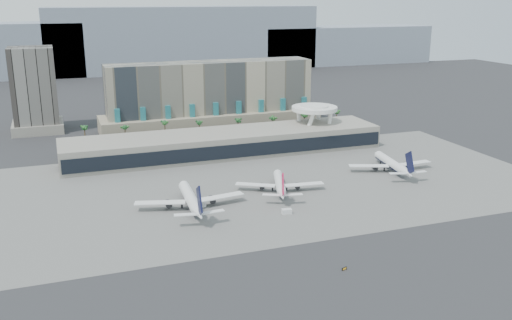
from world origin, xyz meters
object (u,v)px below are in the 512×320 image
object	(u,v)px
service_vehicle_a	(199,204)
service_vehicle_b	(287,211)
taxiway_sign	(344,269)
airliner_centre	(280,184)
airliner_left	(191,199)
airliner_right	(392,164)

from	to	relation	value
service_vehicle_a	service_vehicle_b	world-z (taller)	service_vehicle_a
taxiway_sign	service_vehicle_a	bearing A→B (deg)	93.65
service_vehicle_b	taxiway_sign	bearing A→B (deg)	-85.87
airliner_centre	airliner_left	bearing A→B (deg)	-152.36
taxiway_sign	airliner_left	bearing A→B (deg)	96.04
service_vehicle_a	taxiway_sign	size ratio (longest dim) A/B	2.50
airliner_right	taxiway_sign	size ratio (longest dim) A/B	21.99
airliner_centre	service_vehicle_b	distance (m)	26.63
airliner_left	airliner_right	world-z (taller)	airliner_left
airliner_centre	airliner_right	xyz separation A→B (m)	(62.07, 9.23, 0.30)
airliner_left	taxiway_sign	distance (m)	75.59
airliner_left	airliner_centre	size ratio (longest dim) A/B	1.19
service_vehicle_a	service_vehicle_b	distance (m)	35.48
service_vehicle_a	taxiway_sign	world-z (taller)	service_vehicle_a
airliner_left	service_vehicle_b	distance (m)	38.58
service_vehicle_b	service_vehicle_a	bearing A→B (deg)	154.25
airliner_left	airliner_centre	distance (m)	41.61
airliner_right	airliner_left	bearing A→B (deg)	-162.77
airliner_left	airliner_centre	world-z (taller)	airliner_left
airliner_right	service_vehicle_a	world-z (taller)	airliner_right
taxiway_sign	airliner_centre	bearing A→B (deg)	64.09
airliner_left	service_vehicle_a	xyz separation A→B (m)	(3.43, -0.04, -2.80)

